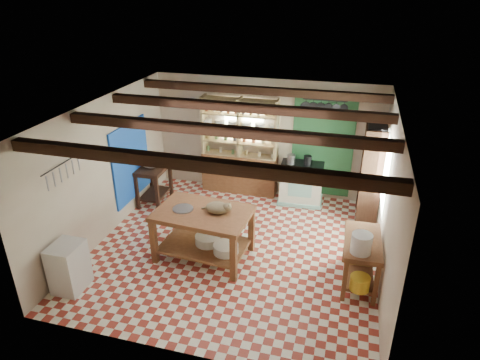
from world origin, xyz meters
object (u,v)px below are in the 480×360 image
(right_counter, at_px, (360,261))
(cat, at_px, (217,208))
(white_cabinet, at_px, (69,267))
(work_table, at_px, (204,234))
(stove, at_px, (301,183))
(prep_table, at_px, (154,185))

(right_counter, height_order, cat, cat)
(white_cabinet, bearing_deg, work_table, 38.20)
(work_table, height_order, cat, cat)
(stove, xyz_separation_m, cat, (-1.11, -2.46, 0.55))
(white_cabinet, bearing_deg, cat, 35.09)
(white_cabinet, height_order, right_counter, right_counter)
(cat, bearing_deg, work_table, -178.69)
(stove, distance_m, cat, 2.75)
(stove, bearing_deg, prep_table, -166.69)
(work_table, xyz_separation_m, cat, (0.25, 0.03, 0.54))
(right_counter, relative_size, cat, 2.79)
(white_cabinet, height_order, cat, cat)
(stove, xyz_separation_m, white_cabinet, (-3.11, -3.88, -0.04))
(prep_table, distance_m, white_cabinet, 3.01)
(work_table, xyz_separation_m, stove, (1.36, 2.49, -0.01))
(white_cabinet, bearing_deg, stove, 51.14)
(right_counter, xyz_separation_m, cat, (-2.40, 0.06, 0.59))
(cat, bearing_deg, white_cabinet, -150.37)
(prep_table, height_order, right_counter, prep_table)
(work_table, height_order, stove, work_table)
(work_table, relative_size, cat, 3.95)
(work_table, xyz_separation_m, prep_table, (-1.73, 1.62, -0.03))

